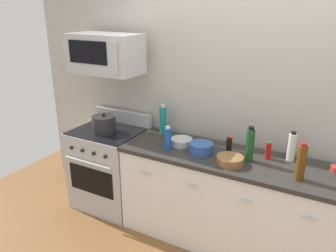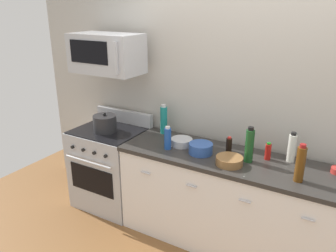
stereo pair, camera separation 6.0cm
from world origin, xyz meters
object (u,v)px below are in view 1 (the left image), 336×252
object	(u,v)px
microwave	(105,54)
stockpot	(104,124)
bottle_soy_sauce_dark	(229,145)
bottle_sparkling_teal	(163,120)
bottle_vinegar_white	(292,147)
bottle_hot_sauce_red	(268,151)
bowl_wooden_salad	(230,160)
bowl_blue_mixing	(201,148)
range_oven	(110,167)
bowl_steel_prep	(181,142)
bottle_wine_amber	(301,163)
bottle_wine_green	(250,145)
bottle_soda_blue	(168,138)

from	to	relation	value
microwave	stockpot	xyz separation A→B (m)	(-0.00, -0.10, -0.74)
bottle_soy_sauce_dark	bottle_sparkling_teal	world-z (taller)	bottle_sparkling_teal
bottle_soy_sauce_dark	stockpot	world-z (taller)	stockpot
bottle_vinegar_white	bottle_hot_sauce_red	size ratio (longest dim) A/B	1.70
bowl_wooden_salad	bowl_blue_mixing	distance (m)	0.33
range_oven	bowl_steel_prep	bearing A→B (deg)	1.90
microwave	bottle_wine_amber	distance (m)	2.14
bowl_steel_prep	microwave	bearing A→B (deg)	179.04
bottle_vinegar_white	stockpot	xyz separation A→B (m)	(-1.90, -0.25, -0.04)
stockpot	bottle_wine_green	bearing A→B (deg)	2.10
bottle_wine_amber	bottle_sparkling_teal	distance (m)	1.49
bottle_wine_green	bottle_hot_sauce_red	bearing A→B (deg)	43.80
range_oven	bottle_hot_sauce_red	size ratio (longest dim) A/B	6.67
bottle_wine_amber	bottle_soy_sauce_dark	size ratio (longest dim) A/B	1.89
bottle_sparkling_teal	bowl_blue_mixing	xyz separation A→B (m)	(0.56, -0.28, -0.10)
bottle_soda_blue	bottle_vinegar_white	bearing A→B (deg)	16.26
bottle_sparkling_teal	bowl_wooden_salad	bearing A→B (deg)	-22.62
range_oven	bottle_sparkling_teal	distance (m)	0.86
bottle_wine_amber	stockpot	size ratio (longest dim) A/B	1.24
bottle_soy_sauce_dark	bottle_hot_sauce_red	world-z (taller)	bottle_soy_sauce_dark
bottle_wine_green	bowl_blue_mixing	distance (m)	0.45
microwave	bottle_soy_sauce_dark	distance (m)	1.56
bottle_vinegar_white	bottle_sparkling_teal	xyz separation A→B (m)	(-1.32, 0.03, 0.02)
bowl_wooden_salad	bottle_soda_blue	bearing A→B (deg)	177.91
bottle_soda_blue	bowl_steel_prep	world-z (taller)	bottle_soda_blue
bowl_steel_prep	stockpot	distance (m)	0.90
bottle_wine_green	bowl_wooden_salad	distance (m)	0.22
bowl_wooden_salad	bowl_steel_prep	xyz separation A→B (m)	(-0.56, 0.17, -0.00)
bottle_soy_sauce_dark	bowl_blue_mixing	xyz separation A→B (m)	(-0.23, -0.12, -0.03)
bottle_soy_sauce_dark	bottle_sparkling_teal	xyz separation A→B (m)	(-0.79, 0.15, 0.07)
microwave	stockpot	size ratio (longest dim) A/B	2.94
bottle_soy_sauce_dark	bottle_soda_blue	world-z (taller)	bottle_soda_blue
bowl_wooden_salad	stockpot	xyz separation A→B (m)	(-1.45, 0.08, 0.05)
bottle_vinegar_white	bowl_wooden_salad	size ratio (longest dim) A/B	1.16
bowl_blue_mixing	bowl_steel_prep	xyz separation A→B (m)	(-0.24, 0.08, -0.01)
bottle_sparkling_teal	bowl_blue_mixing	world-z (taller)	bottle_sparkling_teal
bowl_wooden_salad	stockpot	world-z (taller)	stockpot
bottle_soy_sauce_dark	bottle_wine_green	xyz separation A→B (m)	(0.21, -0.07, 0.07)
range_oven	bottle_hot_sauce_red	world-z (taller)	bottle_hot_sauce_red
microwave	bowl_steel_prep	xyz separation A→B (m)	(0.90, -0.01, -0.79)
bottle_wine_green	bowl_blue_mixing	world-z (taller)	bottle_wine_green
bottle_soda_blue	bowl_wooden_salad	size ratio (longest dim) A/B	0.97
bottle_sparkling_teal	bowl_steel_prep	bearing A→B (deg)	-31.67
bottle_sparkling_teal	bottle_hot_sauce_red	world-z (taller)	bottle_sparkling_teal
bottle_vinegar_white	stockpot	size ratio (longest dim) A/B	1.08
microwave	bottle_vinegar_white	distance (m)	2.03
range_oven	bowl_blue_mixing	size ratio (longest dim) A/B	4.81
bottle_soda_blue	stockpot	xyz separation A→B (m)	(-0.82, 0.06, -0.02)
range_oven	bottle_soy_sauce_dark	world-z (taller)	bottle_soy_sauce_dark
bottle_soy_sauce_dark	bowl_wooden_salad	world-z (taller)	bottle_soy_sauce_dark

